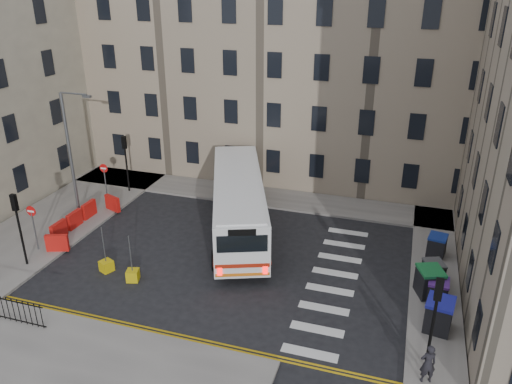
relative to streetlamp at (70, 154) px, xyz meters
The scene contains 22 objects.
ground 13.85m from the streetlamp, ahead, with size 120.00×120.00×0.00m, color black.
pavement_north 10.52m from the streetlamp, 43.32° to the left, with size 36.00×3.20×0.15m, color slate.
pavement_east 22.50m from the streetlamp, ahead, with size 2.40×26.00×0.15m, color slate.
pavement_west 4.49m from the streetlamp, 135.00° to the right, with size 6.00×22.00×0.15m, color slate.
pavement_sw 14.08m from the streetlamp, 63.43° to the right, with size 20.00×6.00×0.15m, color slate.
terrace_north 15.38m from the streetlamp, 66.04° to the left, with size 38.30×10.80×17.20m.
traffic_light_east 22.91m from the streetlamp, 19.15° to the right, with size 0.28×0.22×4.10m.
traffic_light_nw 4.84m from the streetlamp, 77.47° to the left, with size 0.28×0.22×4.10m.
traffic_light_sw 6.26m from the streetlamp, 80.54° to the right, with size 0.28×0.22×4.10m.
streetlamp is the anchor object (origin of this frame).
no_entry_north 3.41m from the streetlamp, 78.69° to the left, with size 0.60×0.08×3.00m.
no_entry_south 5.06m from the streetlamp, 83.66° to the right, with size 0.60×0.08×3.00m.
roadworks_barriers 4.15m from the streetlamp, 52.28° to the right, with size 1.66×6.26×1.00m.
bus 10.87m from the streetlamp, ahead, with size 7.17×12.61×3.39m.
wheelie_bin_a 22.85m from the streetlamp, 12.53° to the right, with size 1.34×1.48×1.45m.
wheelie_bin_b 22.51m from the streetlamp, ahead, with size 1.00×1.13×1.19m.
wheelie_bin_c 22.05m from the streetlamp, ahead, with size 1.50×1.60×1.42m.
wheelie_bin_d 22.17m from the streetlamp, ahead, with size 1.24×1.32×1.16m.
wheelie_bin_e 22.40m from the streetlamp, ahead, with size 1.14×1.26×1.21m.
pedestrian 23.38m from the streetlamp, 21.09° to the right, with size 0.62×0.40×1.69m, color black.
bollard_yellow 8.42m from the streetlamp, 43.44° to the right, with size 0.60×0.60×0.60m, color gold.
bollard_chevron 9.87m from the streetlamp, 37.25° to the right, with size 0.60×0.60×0.60m, color #C1A70B.
Camera 1 is at (6.87, -22.30, 14.46)m, focal length 35.00 mm.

